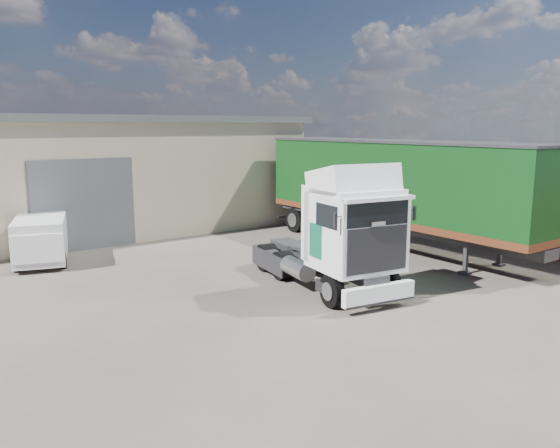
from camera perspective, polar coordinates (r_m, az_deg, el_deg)
ground at (r=15.13m, az=-0.85°, el=-8.54°), size 120.00×120.00×0.00m
brick_boundary_wall at (r=26.77m, az=12.00°, el=2.25°), size 0.35×26.00×2.50m
tractor_unit at (r=16.00m, az=6.37°, el=-1.50°), size 3.07×6.06×3.88m
box_trailer at (r=22.15m, az=11.84°, el=4.21°), size 2.95×13.00×4.31m
panel_van at (r=21.47m, az=-23.66°, el=-1.42°), size 2.72×4.34×1.65m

